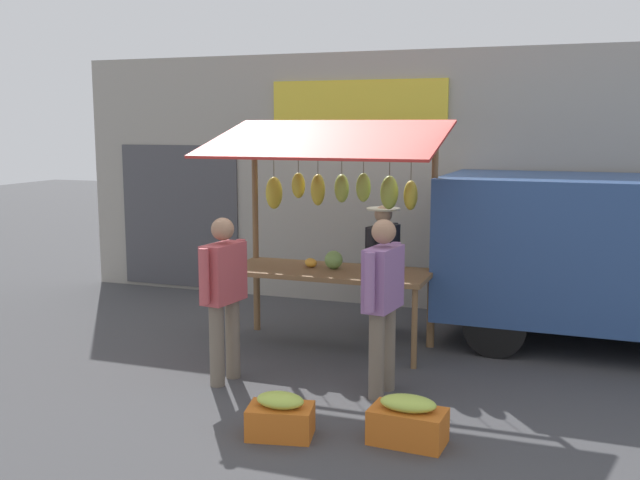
{
  "coord_description": "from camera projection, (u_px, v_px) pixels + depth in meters",
  "views": [
    {
      "loc": [
        -2.56,
        7.48,
        2.44
      ],
      "look_at": [
        0.0,
        0.3,
        1.25
      ],
      "focal_mm": 41.44,
      "sensor_mm": 36.0,
      "label": 1
    }
  ],
  "objects": [
    {
      "name": "shopper_in_striped_shirt",
      "position": [
        224.0,
        289.0,
        6.96
      ],
      "size": [
        0.29,
        0.68,
        1.59
      ],
      "rotation": [
        0.0,
        0.0,
        -1.72
      ],
      "color": "#726656",
      "rests_on": "ground"
    },
    {
      "name": "street_backdrop",
      "position": [
        377.0,
        180.0,
        9.99
      ],
      "size": [
        9.0,
        0.3,
        3.4
      ],
      "color": "#9E998E",
      "rests_on": "ground"
    },
    {
      "name": "shopper_with_ponytail",
      "position": [
        383.0,
        295.0,
        6.62
      ],
      "size": [
        0.28,
        0.69,
        1.62
      ],
      "rotation": [
        0.0,
        0.0,
        -1.71
      ],
      "color": "#726656",
      "rests_on": "ground"
    },
    {
      "name": "produce_crate_near",
      "position": [
        280.0,
        417.0,
        5.82
      ],
      "size": [
        0.57,
        0.43,
        0.36
      ],
      "color": "#D1661E",
      "rests_on": "ground"
    },
    {
      "name": "market_stall",
      "position": [
        331.0,
        207.0,
        8.01
      ],
      "size": [
        2.5,
        1.46,
        2.5
      ],
      "color": "brown",
      "rests_on": "ground"
    },
    {
      "name": "produce_crate_side",
      "position": [
        408.0,
        422.0,
        5.69
      ],
      "size": [
        0.6,
        0.38,
        0.38
      ],
      "color": "#D1661E",
      "rests_on": "ground"
    },
    {
      "name": "vendor_with_sunhat",
      "position": [
        383.0,
        260.0,
        8.61
      ],
      "size": [
        0.39,
        0.65,
        1.52
      ],
      "rotation": [
        0.0,
        0.0,
        1.34
      ],
      "color": "#4C4C51",
      "rests_on": "ground"
    },
    {
      "name": "ground_plane",
      "position": [
        329.0,
        347.0,
        8.18
      ],
      "size": [
        40.0,
        40.0,
        0.0
      ],
      "primitive_type": "plane",
      "color": "#424244"
    },
    {
      "name": "parked_van",
      "position": [
        634.0,
        248.0,
        7.99
      ],
      "size": [
        4.44,
        1.94,
        1.88
      ],
      "rotation": [
        0.0,
        0.0,
        -0.02
      ],
      "color": "#2D4C84",
      "rests_on": "ground"
    }
  ]
}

